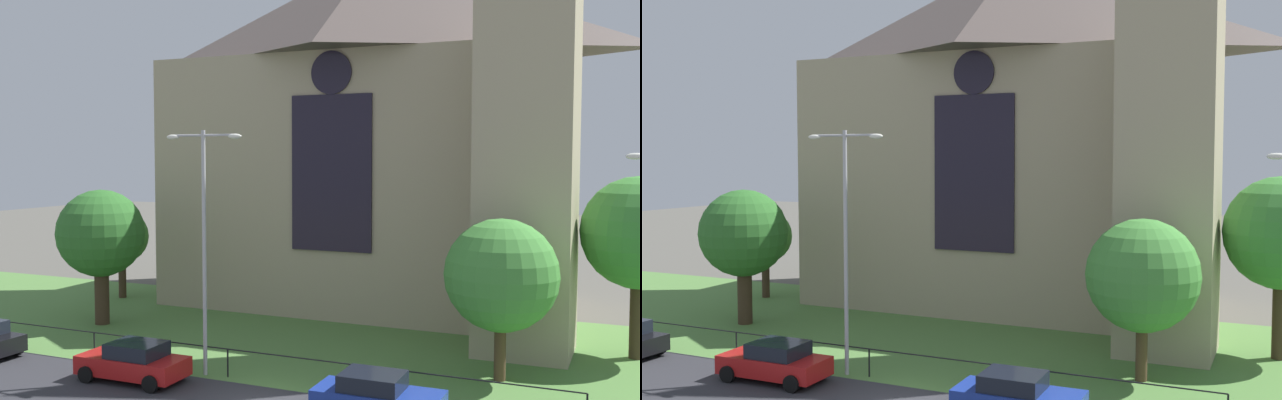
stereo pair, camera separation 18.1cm
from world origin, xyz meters
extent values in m
plane|color=#56544C|center=(0.00, 10.00, 0.00)|extent=(160.00, 160.00, 0.00)
cube|color=#517F3D|center=(0.00, 8.00, 0.00)|extent=(120.00, 20.00, 0.01)
cube|color=tan|center=(-2.47, 18.83, 7.00)|extent=(22.00, 12.00, 14.00)
pyramid|color=#594C47|center=(-2.47, 18.83, 17.00)|extent=(22.00, 12.00, 6.00)
cube|color=black|center=(-2.47, 12.78, 7.70)|extent=(4.40, 0.16, 8.00)
cylinder|color=black|center=(-2.47, 12.78, 12.80)|extent=(2.20, 0.15, 2.20)
cube|color=tan|center=(7.53, 10.83, 9.00)|extent=(4.00, 4.00, 18.00)
cylinder|color=black|center=(-2.47, 2.50, 1.10)|extent=(26.26, 0.05, 0.05)
cylinder|color=black|center=(-9.04, 2.50, 0.55)|extent=(0.07, 0.07, 1.10)
cylinder|color=black|center=(-2.47, 2.50, 0.55)|extent=(0.07, 0.07, 1.10)
cylinder|color=black|center=(4.10, 2.50, 0.55)|extent=(0.06, 0.07, 1.10)
cylinder|color=#423021|center=(-16.63, 13.72, 1.26)|extent=(0.46, 0.46, 2.52)
sphere|color=#428C38|center=(-16.63, 13.72, 3.73)|extent=(3.22, 3.22, 3.22)
cylinder|color=#423021|center=(12.02, 11.77, 1.79)|extent=(0.60, 0.60, 3.57)
sphere|color=#387F33|center=(12.02, 11.77, 5.36)|extent=(4.77, 4.77, 4.77)
cylinder|color=#423021|center=(-13.02, 7.67, 1.50)|extent=(0.73, 0.73, 3.01)
sphere|color=#2D6B28|center=(-13.02, 7.67, 4.67)|extent=(4.43, 4.43, 4.43)
cylinder|color=#4C3823|center=(7.26, 6.36, 1.22)|extent=(0.44, 0.44, 2.44)
sphere|color=#428C38|center=(7.26, 6.36, 4.06)|extent=(4.32, 4.32, 4.32)
cylinder|color=#B2B2B7|center=(-3.43, 2.40, 4.79)|extent=(0.16, 0.16, 9.57)
cylinder|color=#B2B2B7|center=(-4.13, 2.40, 9.37)|extent=(1.40, 0.10, 0.10)
cylinder|color=#B2B2B7|center=(-2.73, 2.40, 9.37)|extent=(1.40, 0.10, 0.10)
ellipsoid|color=white|center=(-4.83, 2.40, 9.32)|extent=(0.57, 0.26, 0.20)
ellipsoid|color=white|center=(-2.03, 2.40, 9.32)|extent=(0.57, 0.26, 0.20)
ellipsoid|color=white|center=(11.88, 2.40, 8.57)|extent=(0.57, 0.26, 0.20)
cylinder|color=black|center=(-12.48, 1.60, 0.32)|extent=(0.65, 0.24, 0.64)
cube|color=#B21919|center=(-5.54, 0.62, 0.61)|extent=(4.22, 1.85, 0.70)
cube|color=black|center=(-5.34, 0.62, 1.23)|extent=(2.02, 1.62, 0.55)
cylinder|color=black|center=(-7.00, -0.30, 0.32)|extent=(0.64, 0.23, 0.64)
cylinder|color=black|center=(-7.02, 1.50, 0.32)|extent=(0.64, 0.23, 0.64)
cylinder|color=black|center=(-4.06, -0.26, 0.32)|extent=(0.64, 0.23, 0.64)
cylinder|color=black|center=(-4.08, 1.54, 0.32)|extent=(0.64, 0.23, 0.64)
cube|color=black|center=(4.18, 0.57, 1.23)|extent=(2.03, 1.64, 0.55)
cylinder|color=black|center=(2.89, 1.44, 0.32)|extent=(0.64, 0.23, 0.64)
camera|label=1|loc=(12.08, -21.53, 8.57)|focal=40.98mm
camera|label=2|loc=(12.24, -21.46, 8.57)|focal=40.98mm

